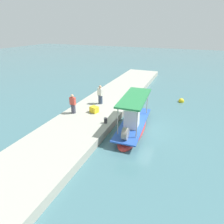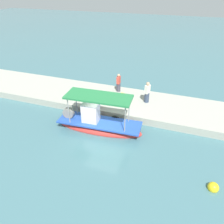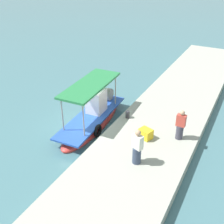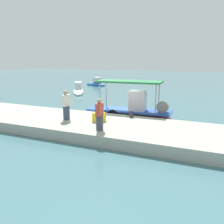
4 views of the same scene
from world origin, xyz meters
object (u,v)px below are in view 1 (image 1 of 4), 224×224
Objects in this scene: fisherman_near_bollard at (100,95)px; cargo_crate at (94,109)px; fisherman_by_crate at (73,105)px; main_fishing_boat at (133,125)px; marker_buoy at (181,101)px; mooring_bollard at (106,120)px.

cargo_crate is at bearing 10.56° from fisherman_near_bollard.
fisherman_near_bollard is 1.07× the size of fisherman_by_crate.
main_fishing_boat is 8.12m from marker_buoy.
main_fishing_boat is at bearing 56.27° from fisherman_near_bollard.
mooring_bollard is 2.18m from cargo_crate.
marker_buoy is (-8.28, 4.87, -0.68)m from mooring_bollard.
fisherman_near_bollard is 8.58m from marker_buoy.
marker_buoy is (-7.68, 8.08, -1.21)m from fisherman_by_crate.
cargo_crate is at bearing -100.50° from main_fishing_boat.
fisherman_near_bollard is at bearing -54.72° from marker_buoy.
fisherman_by_crate is 3.91× the size of mooring_bollard.
fisherman_by_crate is 11.21m from marker_buoy.
main_fishing_boat is 2.08m from mooring_bollard.
fisherman_by_crate reaches higher than mooring_bollard.
main_fishing_boat is at bearing 79.50° from cargo_crate.
mooring_bollard is 9.63m from marker_buoy.
marker_buoy is (-6.89, 6.56, -0.73)m from cargo_crate.
mooring_bollard is at bearing -30.48° from marker_buoy.
fisherman_near_bollard is 2.09m from cargo_crate.
fisherman_by_crate is 1.78m from cargo_crate.
main_fishing_boat is 10.99× the size of marker_buoy.
marker_buoy is at bearing 133.53° from fisherman_by_crate.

